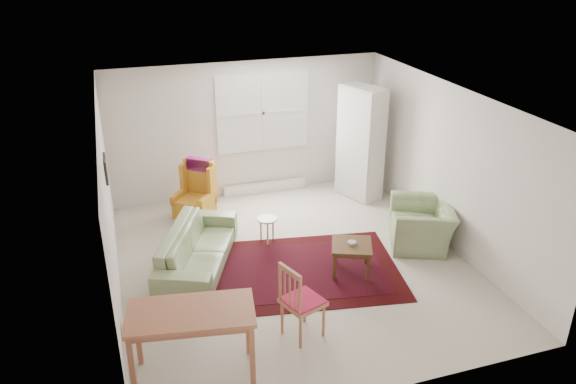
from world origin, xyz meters
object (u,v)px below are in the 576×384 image
object	(u,v)px
coffee_table	(351,258)
desk	(193,343)
cabinet	(361,143)
desk_chair	(303,300)
sofa	(197,241)
armchair	(422,221)
stool	(267,230)
wingback_chair	(194,192)

from	to	relation	value
coffee_table	desk	distance (m)	2.88
cabinet	desk	size ratio (longest dim) A/B	1.54
desk	desk_chair	xyz separation A→B (m)	(1.36, 0.29, 0.08)
sofa	armchair	world-z (taller)	sofa
sofa	stool	world-z (taller)	sofa
desk	wingback_chair	bearing A→B (deg)	80.69
sofa	desk	bearing A→B (deg)	-167.33
stool	desk	size ratio (longest dim) A/B	0.31
coffee_table	stool	xyz separation A→B (m)	(-0.91, 1.22, -0.02)
wingback_chair	stool	world-z (taller)	wingback_chair
stool	desk	distance (m)	3.09
sofa	wingback_chair	xyz separation A→B (m)	(0.20, 1.55, 0.09)
cabinet	desk_chair	size ratio (longest dim) A/B	2.07
wingback_chair	cabinet	size ratio (longest dim) A/B	0.49
sofa	desk_chair	bearing A→B (deg)	-131.00
wingback_chair	coffee_table	distance (m)	3.04
desk	desk_chair	bearing A→B (deg)	12.01
stool	coffee_table	bearing A→B (deg)	-53.33
wingback_chair	cabinet	distance (m)	3.13
sofa	armchair	xyz separation A→B (m)	(3.46, -0.42, -0.01)
sofa	coffee_table	size ratio (longest dim) A/B	3.69
sofa	coffee_table	world-z (taller)	sofa
wingback_chair	stool	size ratio (longest dim) A/B	2.42
armchair	stool	distance (m)	2.44
sofa	armchair	bearing A→B (deg)	-73.60
desk_chair	wingback_chair	bearing A→B (deg)	-7.93
wingback_chair	cabinet	xyz separation A→B (m)	(3.09, 0.03, 0.53)
sofa	armchair	size ratio (longest dim) A/B	1.97
armchair	cabinet	bearing A→B (deg)	-152.36
desk_chair	coffee_table	bearing A→B (deg)	-65.08
stool	sofa	bearing A→B (deg)	-161.39
sofa	coffee_table	bearing A→B (deg)	-88.51
cabinet	stool	bearing A→B (deg)	-172.24
stool	cabinet	distance (m)	2.57
sofa	desk	distance (m)	2.29
desk	desk_chair	distance (m)	1.40
armchair	desk	size ratio (longest dim) A/B	0.78
sofa	armchair	distance (m)	3.49
desk	armchair	bearing A→B (deg)	25.29
armchair	desk_chair	size ratio (longest dim) A/B	1.04
wingback_chair	desk	bearing A→B (deg)	-62.31
wingback_chair	desk_chair	bearing A→B (deg)	-41.05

